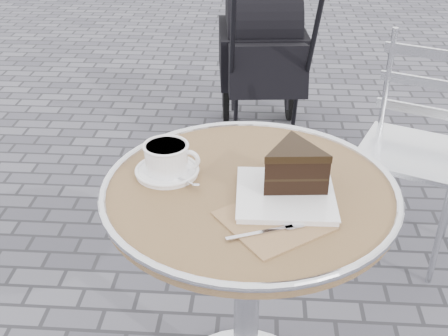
# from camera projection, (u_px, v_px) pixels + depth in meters

# --- Properties ---
(cafe_table) EXTENTS (0.72, 0.72, 0.74)m
(cafe_table) POSITION_uv_depth(u_px,v_px,m) (248.00, 242.00, 1.43)
(cafe_table) COLOR silver
(cafe_table) RESTS_ON ground
(cappuccino_set) EXTENTS (0.16, 0.16, 0.08)m
(cappuccino_set) POSITION_uv_depth(u_px,v_px,m) (167.00, 161.00, 1.38)
(cappuccino_set) COLOR white
(cappuccino_set) RESTS_ON cafe_table
(cake_plate_set) EXTENTS (0.30, 0.38, 0.12)m
(cake_plate_set) POSITION_uv_depth(u_px,v_px,m) (292.00, 174.00, 1.29)
(cake_plate_set) COLOR #926C50
(cake_plate_set) RESTS_ON cafe_table
(bistro_chair) EXTENTS (0.50, 0.50, 0.85)m
(bistro_chair) POSITION_uv_depth(u_px,v_px,m) (421.00, 123.00, 2.13)
(bistro_chair) COLOR silver
(bistro_chair) RESTS_ON ground
(baby_stroller) EXTENTS (0.49, 0.94, 0.94)m
(baby_stroller) POSITION_uv_depth(u_px,v_px,m) (263.00, 64.00, 2.99)
(baby_stroller) COLOR black
(baby_stroller) RESTS_ON ground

